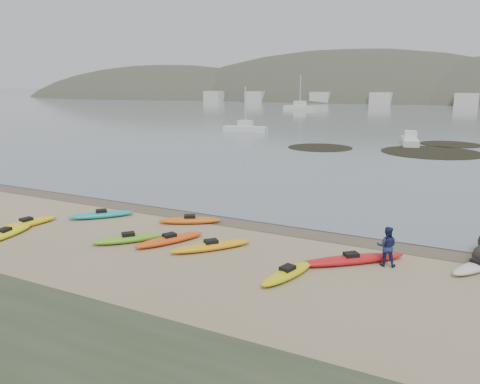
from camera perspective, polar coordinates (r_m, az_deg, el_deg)
The scene contains 8 objects.
ground at distance 24.65m, azimuth 0.00°, elevation -3.40°, with size 600.00×600.00×0.00m, color tan.
wet_sand at distance 24.39m, azimuth -0.32°, elevation -3.57°, with size 60.00×60.00×0.00m, color brown.
water at distance 321.29m, azimuth 25.67°, elevation 10.59°, with size 1200.00×1200.00×0.00m, color slate.
kayaks at distance 21.18m, azimuth -6.51°, elevation -5.80°, with size 21.91×8.84×0.34m.
person_east at distance 19.23m, azimuth 17.45°, elevation -6.33°, with size 0.78×0.61×1.60m, color navy.
kelp_mats at distance 54.16m, azimuth 19.80°, elevation 4.93°, with size 20.15×16.73×0.04m.
moored_boats at distance 102.92m, azimuth 19.62°, elevation 8.75°, with size 80.46×73.48×1.26m.
far_town at distance 166.18m, azimuth 25.90°, elevation 10.08°, with size 199.00×5.00×4.00m.
Camera 1 is at (10.78, -21.04, 7.00)m, focal length 35.00 mm.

